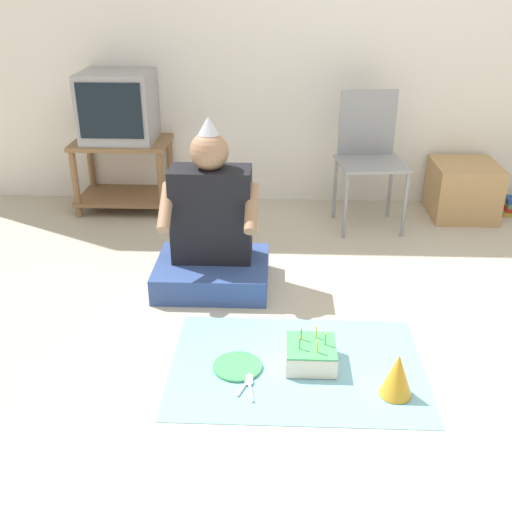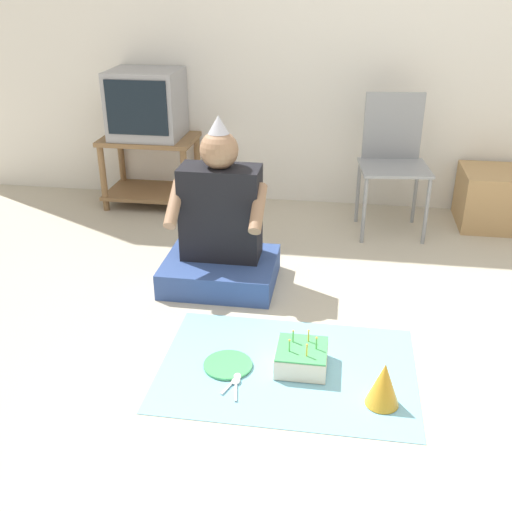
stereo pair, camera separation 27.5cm
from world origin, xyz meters
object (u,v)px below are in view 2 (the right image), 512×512
Objects in this scene: folding_chair at (393,154)px; party_hat_blue at (384,384)px; birthday_cake at (302,357)px; tv at (147,104)px; person_seated at (220,233)px; paper_plate at (228,365)px; cardboard_box_stack at (493,198)px.

party_hat_blue is (-0.09, -1.82, -0.40)m from folding_chair.
birthday_cake is 1.16× the size of party_hat_blue.
tv is 1.39m from person_seated.
folding_chair is at bearing 66.29° from paper_plate.
party_hat_blue is (1.56, -2.01, -0.61)m from tv.
tv is at bearing 127.76° from party_hat_blue.
person_seated reaches higher than paper_plate.
folding_chair is 1.86m from party_hat_blue.
cardboard_box_stack is (2.33, -0.04, -0.53)m from tv.
cardboard_box_stack is at bearing 68.76° from party_hat_blue.
folding_chair is (1.65, -0.20, -0.22)m from tv.
folding_chair is 1.74m from birthday_cake.
birthday_cake reaches higher than paper_plate.
folding_chair reaches higher than party_hat_blue.
tv reaches higher than birthday_cake.
folding_chair is 0.76m from cardboard_box_stack.
paper_plate is (-0.64, 0.15, -0.09)m from party_hat_blue.
birthday_cake is (-0.42, -1.63, -0.44)m from folding_chair.
party_hat_blue is (0.83, -0.92, -0.19)m from person_seated.
folding_chair reaches higher than cardboard_box_stack.
paper_plate is at bearing -76.35° from person_seated.
person_seated is (-0.92, -0.90, -0.21)m from folding_chair.
person_seated is 4.84× the size of party_hat_blue.
person_seated is (0.73, -1.10, -0.43)m from tv.
tv is 2.53× the size of party_hat_blue.
paper_plate is at bearing -63.85° from tv.
paper_plate is (-0.73, -1.67, -0.48)m from folding_chair.
folding_chair is at bearing 44.38° from person_seated.
birthday_cake is at bearing -56.07° from tv.
cardboard_box_stack is 0.49× the size of person_seated.
cardboard_box_stack reaches higher than paper_plate.
tv is 1.67m from folding_chair.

